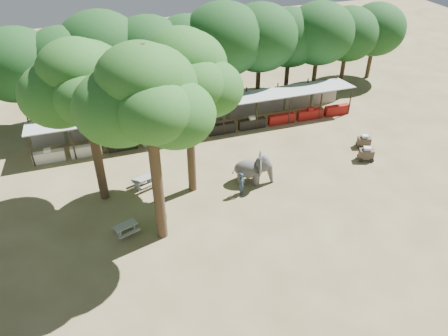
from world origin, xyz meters
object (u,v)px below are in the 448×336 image
object	(u,v)px
elephant	(254,169)
handler	(242,184)
picnic_table_far	(143,181)
yard_tree_left	(81,86)
cart_back	(364,141)
picnic_table_near	(126,228)
yard_tree_back	(184,74)
yard_tree_center	(145,98)
cart_front	(366,154)

from	to	relation	value
elephant	handler	bearing A→B (deg)	-117.89
picnic_table_far	yard_tree_left	bearing A→B (deg)	162.47
cart_back	picnic_table_far	bearing A→B (deg)	-161.20
elephant	cart_back	size ratio (longest dim) A/B	2.34
yard_tree_left	picnic_table_near	size ratio (longest dim) A/B	6.33
yard_tree_left	cart_back	world-z (taller)	yard_tree_left
yard_tree_left	yard_tree_back	world-z (taller)	yard_tree_back
elephant	picnic_table_far	world-z (taller)	elephant
yard_tree_center	cart_front	size ratio (longest dim) A/B	8.85
yard_tree_center	yard_tree_left	bearing A→B (deg)	120.96
picnic_table_near	cart_front	xyz separation A→B (m)	(18.86, 2.55, 0.10)
elephant	cart_front	xyz separation A→B (m)	(9.36, -0.10, -0.55)
yard_tree_center	cart_back	bearing A→B (deg)	15.53
handler	cart_front	world-z (taller)	handler
handler	picnic_table_far	world-z (taller)	handler
yard_tree_center	yard_tree_back	xyz separation A→B (m)	(3.00, 4.00, -0.67)
cart_front	yard_tree_back	bearing A→B (deg)	-162.92
yard_tree_center	handler	size ratio (longest dim) A/B	6.97
yard_tree_center	handler	xyz separation A→B (m)	(6.21, 2.21, -8.34)
yard_tree_center	yard_tree_back	distance (m)	5.04
picnic_table_far	cart_back	world-z (taller)	cart_back
elephant	picnic_table_far	size ratio (longest dim) A/B	1.61
cart_back	elephant	bearing A→B (deg)	-151.43
cart_back	yard_tree_back	bearing A→B (deg)	-156.91
yard_tree_left	cart_front	xyz separation A→B (m)	(19.88, -1.80, -7.64)
picnic_table_far	cart_back	size ratio (longest dim) A/B	1.45
elephant	picnic_table_near	world-z (taller)	elephant
yard_tree_center	handler	distance (m)	10.64
yard_tree_center	picnic_table_near	world-z (taller)	yard_tree_center
yard_tree_left	yard_tree_center	bearing A→B (deg)	-59.04
elephant	yard_tree_left	bearing A→B (deg)	-166.78
picnic_table_far	elephant	bearing A→B (deg)	-34.05
yard_tree_center	cart_back	size ratio (longest dim) A/B	9.44
yard_tree_center	yard_tree_back	bearing A→B (deg)	53.14
yard_tree_left	cart_front	distance (m)	21.37
picnic_table_near	cart_back	size ratio (longest dim) A/B	1.36
picnic_table_near	elephant	bearing A→B (deg)	-2.84
elephant	cart_front	size ratio (longest dim) A/B	2.19
yard_tree_center	cart_front	world-z (taller)	yard_tree_center
picnic_table_near	yard_tree_left	bearing A→B (deg)	84.89
yard_tree_left	handler	size ratio (longest dim) A/B	6.38
elephant	picnic_table_near	size ratio (longest dim) A/B	1.71
handler	picnic_table_far	bearing A→B (deg)	84.45
handler	cart_front	size ratio (longest dim) A/B	1.27
yard_tree_back	picnic_table_far	distance (m)	8.72
picnic_table_near	cart_back	xyz separation A→B (m)	(19.82, 4.31, 0.07)
yard_tree_center	elephant	distance (m)	11.53
yard_tree_back	cart_back	world-z (taller)	yard_tree_back
handler	cart_back	distance (m)	11.96
elephant	cart_front	distance (m)	9.38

